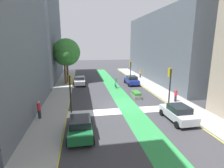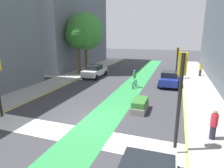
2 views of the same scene
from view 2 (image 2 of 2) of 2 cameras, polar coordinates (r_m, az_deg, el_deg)
The scene contains 16 objects.
ground_plane at distance 12.60m, azimuth -7.41°, elevation -10.32°, with size 120.00×120.00×0.00m, color #38383D.
bike_lane_paint at distance 12.24m, azimuth -3.36°, elevation -10.98°, with size 2.40×60.00×0.01m, color #2D8C47.
crosswalk_band at distance 11.05m, azimuth -12.14°, elevation -14.33°, with size 12.00×1.80×0.01m, color silver.
curb_stripe_left at distance 16.04m, azimuth -27.14°, elevation -6.29°, with size 0.16×60.00×0.01m, color yellow.
sidewalk_right at distance 11.67m, azimuth 29.00°, elevation -13.90°, with size 3.00×60.00×0.15m, color #9E9E99.
curb_stripe_right at distance 11.50m, azimuth 21.39°, elevation -13.82°, with size 0.16×60.00×0.01m, color yellow.
traffic_signal_near_right at distance 8.58m, azimuth 19.89°, elevation -0.36°, with size 0.35×0.52×4.59m.
traffic_signal_far_right at distance 23.76m, azimuth 18.99°, elevation 7.61°, with size 0.35×0.52×3.84m.
car_blue_right_far at distance 20.97m, azimuth 16.79°, elevation 1.65°, with size 2.04×4.21×1.57m.
car_white_left_far at distance 24.29m, azimuth -5.25°, elevation 3.94°, with size 2.06×4.22×1.57m.
cyclist_in_lane at distance 19.44m, azimuth 6.77°, elevation 1.70°, with size 0.32×1.73×1.86m.
pedestrian_sidewalk_right_a at distance 26.62m, azimuth 25.01°, elevation 4.08°, with size 0.34×0.34×1.74m.
pedestrian_sidewalk_right_b at distance 10.94m, azimuth 28.20°, elevation -10.71°, with size 0.34×0.34×1.55m.
street_tree_near at distance 26.82m, azimuth -8.04°, elevation 15.38°, with size 4.95×4.95×8.04m.
street_tree_far at distance 25.73m, azimuth -10.11°, elevation 14.09°, with size 3.31×3.31×6.68m.
median_planter at distance 13.75m, azimuth 8.38°, elevation -6.35°, with size 0.98×2.08×0.85m.
Camera 2 is at (5.20, -10.18, 5.30)m, focal length 30.49 mm.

